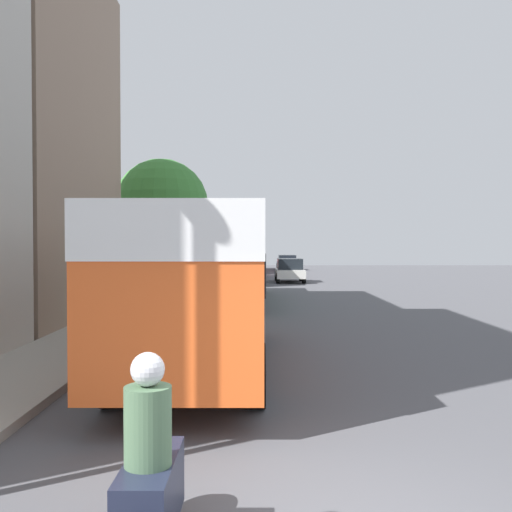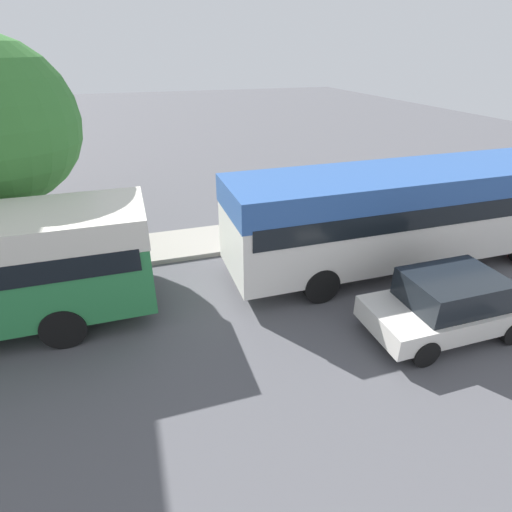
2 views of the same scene
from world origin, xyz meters
name	(u,v)px [view 1 (image 1 of 2)]	position (x,y,z in m)	size (l,w,h in m)	color
building_midblock	(9,136)	(-8.77, 13.97, 6.04)	(5.14, 8.81, 12.07)	gray
bus_lead	(200,269)	(-1.87, 6.97, 2.01)	(2.53, 9.17, 3.11)	#EA5B23
bus_following	(230,258)	(-1.85, 20.25, 1.87)	(2.50, 11.02, 2.87)	#2D8447
bus_third_in_line	(239,252)	(-1.82, 33.46, 1.97)	(2.66, 11.35, 3.02)	silver
bus_rear	(245,250)	(-1.66, 46.12, 1.90)	(2.55, 10.84, 2.92)	red
motorcycle_behind_lead	(149,486)	(-1.57, -0.29, 0.68)	(0.38, 2.24, 1.73)	#1E2338
car_crossing	(286,262)	(2.15, 48.46, 0.74)	(1.86, 4.28, 1.41)	navy
car_far_curb	(289,270)	(1.44, 32.20, 0.79)	(1.86, 3.86, 1.53)	silver
pedestrian_near_curb	(144,277)	(-5.63, 20.28, 1.06)	(0.42, 0.42, 1.79)	#232838
street_tree	(161,206)	(-5.21, 22.28, 4.30)	(4.40, 4.40, 6.36)	brown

